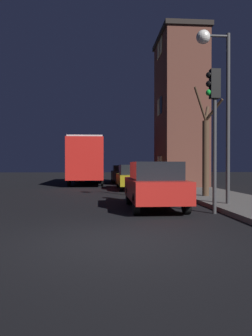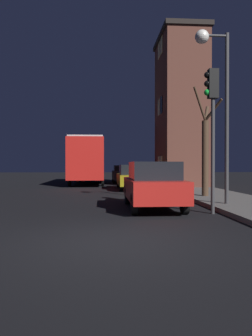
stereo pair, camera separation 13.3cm
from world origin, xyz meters
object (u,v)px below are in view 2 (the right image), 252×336
Objects in this scene: bus at (88,158)px; car_near_lane at (153,185)px; streetlamp at (215,77)px; car_mid_lane at (133,177)px; bare_tree at (206,147)px; car_far_lane at (124,174)px; traffic_light at (212,110)px.

bus is 2.35× the size of car_near_lane.
car_mid_lane is (-2.08, 8.83, -3.80)m from streetlamp.
car_far_lane is (-2.78, 13.68, -1.52)m from bare_tree.
car_near_lane is (-1.65, 1.25, -2.36)m from traffic_light.
traffic_light is at bearing -37.28° from car_near_lane.
traffic_light reaches higher than car_mid_lane.
streetlamp is 1.48× the size of car_far_lane.
traffic_light is 17.30m from bus.
streetlamp reaches higher than bare_tree.
traffic_light is 0.46× the size of bus.
car_near_lane is at bearing -133.17° from bare_tree.
bare_tree reaches higher than car_far_lane.
streetlamp is 1.29× the size of car_mid_lane.
car_mid_lane is (-1.53, 10.17, -2.41)m from traffic_light.
traffic_light reaches higher than bus.
car_near_lane is 0.89× the size of car_mid_lane.
traffic_light is at bearing -105.35° from bare_tree.
bus is at bearing -156.60° from car_far_lane.
car_near_lane is at bearing -177.75° from streetlamp.
car_mid_lane is (0.11, 8.92, -0.05)m from car_near_lane.
bus reaches higher than car_far_lane.
bus is 7.28m from car_mid_lane.
traffic_light is 3.14m from car_near_lane.
streetlamp is 4.35m from car_near_lane.
bus is at bearing 105.32° from traffic_light.
car_mid_lane is at bearing 89.26° from car_near_lane.
bare_tree reaches higher than car_mid_lane.
streetlamp is 17.16m from car_far_lane.
bus is 2.39× the size of car_far_lane.
bare_tree is at bearing -65.51° from car_mid_lane.
bare_tree is 6.68m from car_mid_lane.
bare_tree is 1.14× the size of car_far_lane.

